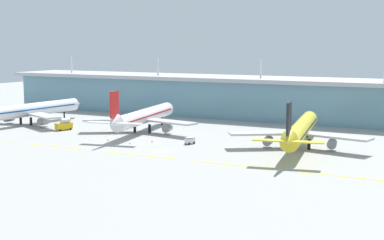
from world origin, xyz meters
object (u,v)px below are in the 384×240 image
airliner_nearest (28,110)px  airliner_far_middle (300,130)px  fuel_truck (64,125)px  safety_cone_nose_front (130,143)px  airliner_near_middle (143,117)px  safety_cone_left_wingtip (108,140)px  baggage_cart (190,141)px  safety_cone_right_wingtip (152,141)px

airliner_nearest → airliner_far_middle: (124.88, -1.71, 0.00)m
fuel_truck → safety_cone_nose_front: fuel_truck is taller
airliner_near_middle → airliner_far_middle: bearing=-5.3°
airliner_far_middle → safety_cone_left_wingtip: bearing=-165.4°
fuel_truck → safety_cone_nose_front: (43.20, -15.86, -1.91)m
baggage_cart → safety_cone_right_wingtip: size_ratio=5.70×
airliner_far_middle → airliner_near_middle: bearing=174.7°
airliner_far_middle → baggage_cart: bearing=-165.1°
safety_cone_nose_front → safety_cone_right_wingtip: same height
safety_cone_left_wingtip → airliner_nearest: bearing=161.2°
safety_cone_nose_front → safety_cone_right_wingtip: (4.90, 7.23, 0.00)m
airliner_far_middle → airliner_nearest: bearing=179.2°
airliner_far_middle → safety_cone_left_wingtip: 70.37m
airliner_near_middle → safety_cone_left_wingtip: bearing=-91.1°
airliner_nearest → baggage_cart: airliner_nearest is taller
airliner_near_middle → safety_cone_left_wingtip: airliner_near_middle is taller
fuel_truck → safety_cone_right_wingtip: (48.11, -8.63, -1.91)m
fuel_truck → safety_cone_nose_front: 46.06m
safety_cone_left_wingtip → safety_cone_right_wingtip: size_ratio=1.00×
fuel_truck → safety_cone_left_wingtip: bearing=-23.2°
airliner_far_middle → safety_cone_right_wingtip: size_ratio=100.18×
baggage_cart → airliner_far_middle: bearing=14.9°
safety_cone_left_wingtip → safety_cone_right_wingtip: (16.13, 5.04, 0.00)m
airliner_nearest → airliner_far_middle: bearing=-0.8°
safety_cone_nose_front → baggage_cart: bearing=27.5°
airliner_near_middle → safety_cone_right_wingtip: (15.68, -18.87, -6.10)m
airliner_near_middle → baggage_cart: (29.84, -16.19, -5.19)m
safety_cone_right_wingtip → airliner_far_middle: bearing=13.8°
airliner_far_middle → baggage_cart: (-37.53, -9.99, -5.19)m
fuel_truck → safety_cone_left_wingtip: size_ratio=10.92×
safety_cone_left_wingtip → safety_cone_right_wingtip: bearing=17.4°
airliner_nearest → safety_cone_right_wingtip: airliner_nearest is taller
airliner_far_middle → safety_cone_nose_front: 60.31m
airliner_near_middle → safety_cone_nose_front: size_ratio=92.42×
baggage_cart → safety_cone_right_wingtip: bearing=-169.3°
safety_cone_left_wingtip → baggage_cart: bearing=14.3°
airliner_nearest → airliner_far_middle: 124.89m
safety_cone_right_wingtip → airliner_nearest: bearing=168.9°
baggage_cart → fuel_truck: size_ratio=0.52×
airliner_nearest → airliner_near_middle: size_ratio=1.03×
fuel_truck → safety_cone_right_wingtip: 48.91m
airliner_nearest → fuel_truck: 26.07m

